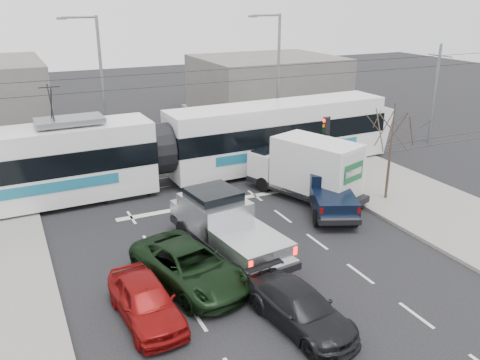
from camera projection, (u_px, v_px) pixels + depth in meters
name	position (u px, v px, depth m)	size (l,w,h in m)	color
ground	(283.00, 250.00, 21.46)	(120.00, 120.00, 0.00)	black
sidewalk_right	(442.00, 211.00, 25.05)	(6.00, 60.00, 0.15)	gray
rails	(199.00, 177.00, 29.95)	(60.00, 1.60, 0.03)	#33302D
building_right	(267.00, 85.00, 45.81)	(12.00, 10.00, 5.00)	slate
bare_tree	(393.00, 130.00, 25.34)	(2.40, 2.40, 5.00)	#47382B
traffic_signal	(327.00, 134.00, 28.64)	(0.44, 0.44, 3.60)	black
street_lamp_near	(276.00, 73.00, 34.54)	(2.38, 0.25, 9.00)	slate
street_lamp_far	(99.00, 81.00, 31.62)	(2.38, 0.25, 9.00)	slate
catenary	(197.00, 113.00, 28.62)	(60.00, 0.20, 7.00)	black
tram	(159.00, 150.00, 27.86)	(29.35, 3.80, 5.98)	white
silver_pickup	(224.00, 223.00, 21.08)	(3.11, 6.87, 2.41)	black
box_truck	(307.00, 169.00, 26.43)	(4.28, 6.85, 3.24)	black
navy_pickup	(328.00, 189.00, 25.18)	(3.83, 5.55, 2.20)	black
green_car	(189.00, 266.00, 18.66)	(2.47, 5.36, 1.49)	black
red_car	(146.00, 301.00, 16.60)	(1.69, 4.20, 1.43)	maroon
dark_car	(301.00, 308.00, 16.32)	(1.80, 4.43, 1.29)	black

